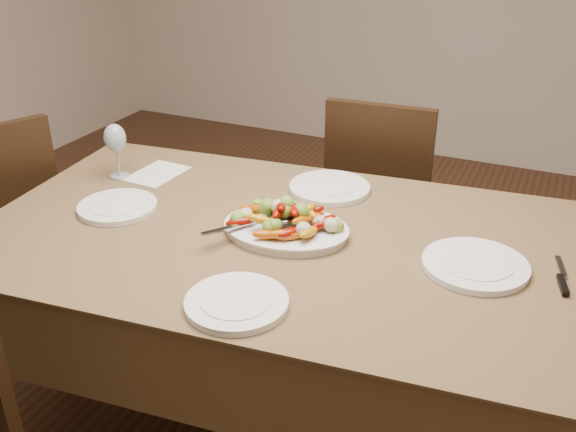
# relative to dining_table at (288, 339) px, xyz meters

# --- Properties ---
(dining_table) EXTENTS (1.94, 1.22, 0.76)m
(dining_table) POSITION_rel_dining_table_xyz_m (0.00, 0.00, 0.00)
(dining_table) COLOR brown
(dining_table) RESTS_ON ground
(chair_far) EXTENTS (0.45, 0.45, 0.95)m
(chair_far) POSITION_rel_dining_table_xyz_m (0.03, 0.93, 0.10)
(chair_far) COLOR black
(chair_far) RESTS_ON ground
(serving_platter) EXTENTS (0.38, 0.30, 0.02)m
(serving_platter) POSITION_rel_dining_table_xyz_m (-0.01, -0.00, 0.39)
(serving_platter) COLOR white
(serving_platter) RESTS_ON dining_table
(roasted_vegetables) EXTENTS (0.31, 0.23, 0.09)m
(roasted_vegetables) POSITION_rel_dining_table_xyz_m (-0.01, -0.00, 0.45)
(roasted_vegetables) COLOR #750B02
(roasted_vegetables) RESTS_ON serving_platter
(serving_spoon) EXTENTS (0.28, 0.18, 0.03)m
(serving_spoon) POSITION_rel_dining_table_xyz_m (-0.07, -0.04, 0.43)
(serving_spoon) COLOR #9EA0A8
(serving_spoon) RESTS_ON serving_platter
(plate_left) EXTENTS (0.25, 0.25, 0.02)m
(plate_left) POSITION_rel_dining_table_xyz_m (-0.56, -0.07, 0.39)
(plate_left) COLOR white
(plate_left) RESTS_ON dining_table
(plate_right) EXTENTS (0.28, 0.28, 0.02)m
(plate_right) POSITION_rel_dining_table_xyz_m (0.53, 0.04, 0.39)
(plate_right) COLOR white
(plate_right) RESTS_ON dining_table
(plate_far) EXTENTS (0.27, 0.27, 0.02)m
(plate_far) POSITION_rel_dining_table_xyz_m (-0.00, 0.34, 0.39)
(plate_far) COLOR white
(plate_far) RESTS_ON dining_table
(plate_near) EXTENTS (0.25, 0.25, 0.02)m
(plate_near) POSITION_rel_dining_table_xyz_m (0.04, -0.38, 0.39)
(plate_near) COLOR white
(plate_near) RESTS_ON dining_table
(wine_glass) EXTENTS (0.08, 0.08, 0.20)m
(wine_glass) POSITION_rel_dining_table_xyz_m (-0.72, 0.14, 0.48)
(wine_glass) COLOR #8C99A5
(wine_glass) RESTS_ON dining_table
(menu_card) EXTENTS (0.16, 0.22, 0.00)m
(menu_card) POSITION_rel_dining_table_xyz_m (-0.61, 0.22, 0.38)
(menu_card) COLOR silver
(menu_card) RESTS_ON dining_table
(table_knife) EXTENTS (0.06, 0.20, 0.01)m
(table_knife) POSITION_rel_dining_table_xyz_m (0.74, 0.08, 0.38)
(table_knife) COLOR #9EA0A8
(table_knife) RESTS_ON dining_table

